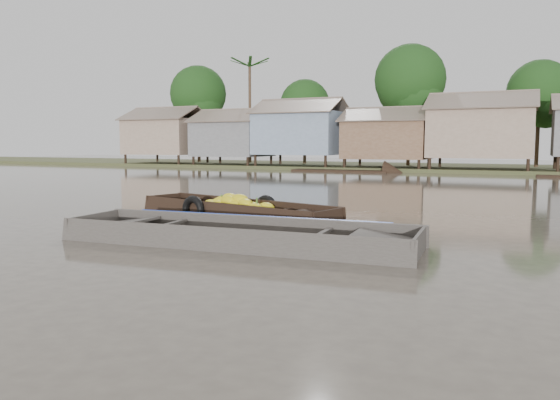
% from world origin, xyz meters
% --- Properties ---
extents(ground, '(120.00, 120.00, 0.00)m').
position_xyz_m(ground, '(0.00, 0.00, 0.00)').
color(ground, '#4F463C').
rests_on(ground, ground).
extents(riverbank, '(120.00, 12.47, 10.22)m').
position_xyz_m(riverbank, '(3.03, 31.86, 3.07)').
color(riverbank, '#384723').
rests_on(riverbank, ground).
extents(banana_boat, '(6.29, 3.04, 0.86)m').
position_xyz_m(banana_boat, '(-1.81, 3.18, 0.19)').
color(banana_boat, black).
rests_on(banana_boat, ground).
extents(viewer_boat, '(7.22, 2.25, 0.57)m').
position_xyz_m(viewer_boat, '(0.22, -0.21, 0.05)').
color(viewer_boat, '#3E3934').
rests_on(viewer_boat, ground).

